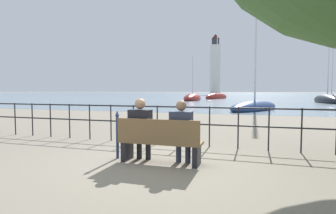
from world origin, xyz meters
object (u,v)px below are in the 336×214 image
object	(u,v)px
sailboat_2	(327,100)
sailboat_4	(217,97)
sailboat_1	(192,98)
harbor_lighthouse	(215,67)
sailboat_5	(331,98)
seated_person_right	(182,129)
closed_umbrella	(117,132)
sailboat_0	(255,106)
park_bench	(160,142)
seated_person_left	(141,127)

from	to	relation	value
sailboat_2	sailboat_4	world-z (taller)	sailboat_4
sailboat_1	sailboat_4	distance (m)	10.65
harbor_lighthouse	sailboat_5	bearing A→B (deg)	-65.10
seated_person_right	harbor_lighthouse	bearing A→B (deg)	96.94
closed_umbrella	sailboat_4	size ratio (longest dim) A/B	0.08
sailboat_0	sailboat_2	world-z (taller)	sailboat_2
park_bench	sailboat_4	xyz separation A→B (m)	(-4.43, 45.71, -0.05)
sailboat_0	closed_umbrella	bearing A→B (deg)	-75.87
seated_person_right	sailboat_5	world-z (taller)	sailboat_5
park_bench	sailboat_2	world-z (taller)	sailboat_2
park_bench	seated_person_left	distance (m)	0.52
sailboat_2	park_bench	bearing A→B (deg)	-110.92
sailboat_2	sailboat_4	distance (m)	20.38
seated_person_left	harbor_lighthouse	bearing A→B (deg)	96.47
park_bench	seated_person_right	xyz separation A→B (m)	(0.43, 0.07, 0.26)
sailboat_1	sailboat_4	bearing A→B (deg)	75.72
seated_person_left	sailboat_0	bearing A→B (deg)	81.23
sailboat_0	harbor_lighthouse	distance (m)	89.58
park_bench	sailboat_0	xyz separation A→B (m)	(2.03, 16.06, -0.14)
sailboat_0	harbor_lighthouse	world-z (taller)	harbor_lighthouse
park_bench	seated_person_left	size ratio (longest dim) A/B	1.30
seated_person_right	sailboat_4	world-z (taller)	sailboat_4
sailboat_1	sailboat_4	world-z (taller)	sailboat_4
harbor_lighthouse	sailboat_0	bearing A→B (deg)	-80.79
seated_person_left	harbor_lighthouse	size ratio (longest dim) A/B	0.05
sailboat_5	harbor_lighthouse	xyz separation A→B (m)	(-27.00, 58.16, 11.12)
seated_person_left	sailboat_0	world-z (taller)	sailboat_0
closed_umbrella	sailboat_0	distance (m)	16.24
sailboat_5	harbor_lighthouse	bearing A→B (deg)	96.15
sailboat_2	sailboat_1	bearing A→B (deg)	167.93
seated_person_right	sailboat_1	bearing A→B (deg)	101.79
seated_person_right	sailboat_5	xyz separation A→B (m)	(14.38, 45.57, -0.35)
seated_person_right	sailboat_1	size ratio (longest dim) A/B	0.17
park_bench	seated_person_left	world-z (taller)	seated_person_left
seated_person_left	closed_umbrella	world-z (taller)	seated_person_left
sailboat_4	sailboat_5	bearing A→B (deg)	18.23
closed_umbrella	harbor_lighthouse	world-z (taller)	harbor_lighthouse
sailboat_5	sailboat_2	bearing A→B (deg)	-125.10
seated_person_right	sailboat_1	distance (m)	36.04
seated_person_right	harbor_lighthouse	distance (m)	105.04
park_bench	closed_umbrella	bearing A→B (deg)	173.46
seated_person_left	sailboat_0	size ratio (longest dim) A/B	0.12
harbor_lighthouse	sailboat_4	bearing A→B (deg)	-82.39
seated_person_right	sailboat_0	distance (m)	16.07
seated_person_left	sailboat_5	size ratio (longest dim) A/B	0.12
closed_umbrella	sailboat_2	size ratio (longest dim) A/B	0.09
seated_person_right	sailboat_0	xyz separation A→B (m)	(1.60, 15.99, -0.41)
park_bench	sailboat_5	size ratio (longest dim) A/B	0.15
sailboat_0	sailboat_4	distance (m)	30.34
seated_person_right	sailboat_0	size ratio (longest dim) A/B	0.12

